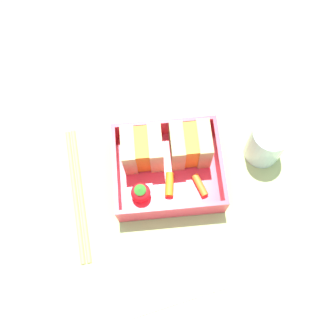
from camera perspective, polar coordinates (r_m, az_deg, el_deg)
ground_plane at (r=59.44cm, az=0.00°, el=-1.22°), size 120.00×120.00×2.00cm
bento_tray at (r=57.93cm, az=0.00°, el=-0.71°), size 15.97×13.89×1.20cm
bento_rim at (r=55.56cm, az=0.00°, el=0.14°), size 15.97×13.89×3.82cm
sandwich_left at (r=55.50cm, az=-3.91°, el=2.86°), size 5.88×5.44×6.10cm
sandwich_center_left at (r=55.72cm, az=3.37°, el=3.48°), size 5.88×5.44×6.10cm
strawberry_far_left at (r=54.84cm, az=-4.18°, el=-3.74°), size 2.89×2.89×3.49cm
carrot_stick_far_left at (r=56.05cm, az=0.18°, el=-2.52°), size 1.70×3.73×1.24cm
carrot_stick_left at (r=56.31cm, az=4.89°, el=-2.64°), size 2.18×3.67×1.05cm
chopstick_pair at (r=58.83cm, az=-13.63°, el=-3.75°), size 3.81×21.35×0.70cm
drinking_glass at (r=58.49cm, az=14.77°, el=3.67°), size 5.59×5.59×7.03cm
folded_napkin at (r=55.26cm, az=0.52°, el=-15.61°), size 15.81×11.27×0.40cm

